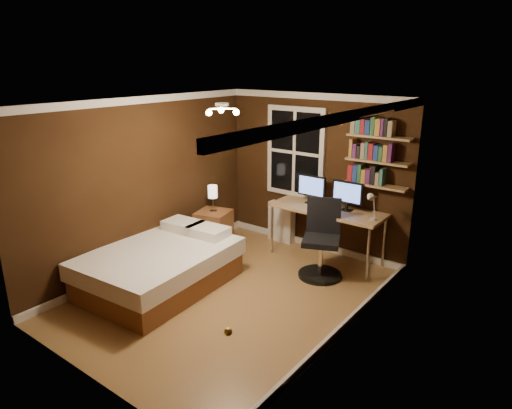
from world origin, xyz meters
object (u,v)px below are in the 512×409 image
Objects in this scene: bedside_lamp at (213,199)px; nightstand at (214,230)px; desk_lamp at (372,206)px; monitor_right at (347,196)px; bed at (161,266)px; office_chair at (321,247)px; monitor_left at (311,189)px; radiator at (282,222)px; desk at (327,212)px.

nightstand is at bearing 0.00° from bedside_lamp.
desk_lamp reaches higher than nightstand.
monitor_right is 1.08× the size of desk_lamp.
nightstand is at bearing 99.43° from bed.
office_chair is at bearing -10.09° from nightstand.
nightstand is at bearing 161.69° from office_chair.
nightstand is 1.32× the size of monitor_left.
bed is at bearing -98.96° from radiator.
monitor_right reaches higher than desk.
desk is (1.70, 0.69, 0.46)m from nightstand.
desk_lamp is (2.45, 0.56, 0.74)m from nightstand.
bedside_lamp is 1.84m from desk.
bed is 3.09× the size of radiator.
office_chair is at bearing -144.62° from desk_lamp.
monitor_left reaches higher than bed.
monitor_right is at bearing 6.53° from nightstand.
desk_lamp reaches higher than radiator.
bed is at bearing -76.50° from bedside_lamp.
monitor_left is at bearing 14.78° from nightstand.
monitor_left is at bearing 108.51° from office_chair.
radiator is at bearing 166.86° from desk.
monitor_right is (1.97, 0.78, 0.21)m from bedside_lamp.
radiator is 1.55× the size of desk_lamp.
nightstand is 0.53m from bedside_lamp.
bed reaches higher than radiator.
bedside_lamp reaches higher than desk.
radiator is 1.44m from monitor_right.
monitor_left is 1.08× the size of desk_lamp.
desk_lamp is at bearing 39.43° from bed.
monitor_right is at bearing 155.26° from desk_lamp.
bed is at bearing -91.66° from nightstand.
radiator is 0.97m from monitor_left.
nightstand is 1.73m from monitor_left.
desk_lamp is 0.39× the size of office_chair.
desk is 0.45m from monitor_left.
bedside_lamp is 1.96m from office_chair.
bed is 4.44× the size of monitor_right.
monitor_left is 1.00× the size of monitor_right.
desk is 0.66m from office_chair.
radiator is 1.44× the size of monitor_left.
nightstand is 0.56× the size of office_chair.
office_chair is at bearing 41.84° from bed.
monitor_left is 0.61m from monitor_right.
radiator is at bearing 124.24° from office_chair.
monitor_right is at bearing 17.92° from desk.
nightstand is at bearing -157.73° from desk.
bed is at bearing -136.51° from desk_lamp.
radiator is at bearing 167.58° from monitor_left.
desk is at bearing 88.53° from office_chair.
office_chair is (1.19, -0.75, 0.10)m from radiator.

